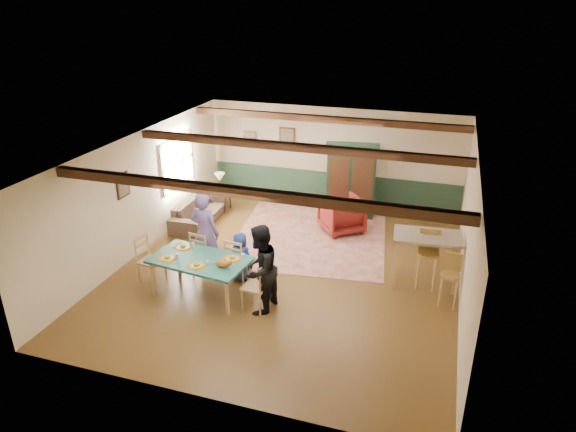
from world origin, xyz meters
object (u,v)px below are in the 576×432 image
(cat, at_px, (222,263))
(counter_table, at_px, (425,260))
(armoire, at_px, (351,181))
(end_table, at_px, (221,201))
(person_child, at_px, (241,257))
(dining_chair_end_right, at_px, (255,285))
(sofa, at_px, (200,211))
(person_woman, at_px, (260,269))
(bar_stool_left, at_px, (427,260))
(armchair, at_px, (342,214))
(dining_table, at_px, (201,277))
(person_man, at_px, (205,233))
(table_lamp, at_px, (220,182))
(dining_chair_far_left, at_px, (204,252))
(dining_chair_far_right, at_px, (239,260))
(bar_stool_right, at_px, (449,281))
(dining_chair_end_left, at_px, (151,260))

(cat, relative_size, counter_table, 0.28)
(armoire, bearing_deg, end_table, -176.12)
(end_table, bearing_deg, person_child, -59.38)
(dining_chair_end_right, bearing_deg, sofa, -132.64)
(person_woman, distance_m, counter_table, 3.41)
(counter_table, relative_size, bar_stool_left, 1.10)
(cat, distance_m, bar_stool_left, 4.03)
(dining_chair_end_right, bearing_deg, armchair, 175.25)
(dining_table, relative_size, counter_table, 1.41)
(person_man, height_order, person_child, person_man)
(table_lamp, bearing_deg, dining_chair_end_right, -58.09)
(dining_chair_far_left, xyz_separation_m, bar_stool_left, (4.48, 0.82, 0.11))
(end_table, bearing_deg, dining_chair_end_right, -58.09)
(dining_chair_far_right, bearing_deg, person_man, -5.71)
(cat, relative_size, bar_stool_right, 0.36)
(person_man, distance_m, end_table, 3.40)
(dining_table, relative_size, person_woman, 1.09)
(person_man, relative_size, person_woman, 1.05)
(person_man, relative_size, bar_stool_left, 1.49)
(person_woman, relative_size, armoire, 0.89)
(person_woman, xyz_separation_m, armoire, (0.71, 4.90, 0.11))
(armchair, bearing_deg, dining_chair_far_right, 26.65)
(armchair, height_order, end_table, armchair)
(dining_chair_far_left, relative_size, counter_table, 0.75)
(person_woman, bearing_deg, armchair, 176.76)
(person_man, relative_size, person_child, 1.72)
(dining_chair_far_left, relative_size, sofa, 0.48)
(dining_chair_far_right, distance_m, dining_chair_end_left, 1.78)
(table_lamp, relative_size, counter_table, 0.38)
(dining_chair_far_left, bearing_deg, armchair, -121.31)
(cat, xyz_separation_m, bar_stool_right, (4.05, 1.23, -0.35))
(armchair, height_order, bar_stool_right, bar_stool_right)
(person_child, xyz_separation_m, sofa, (-2.13, 2.38, -0.22))
(dining_chair_end_left, bearing_deg, armoire, -27.73)
(table_lamp, bearing_deg, dining_chair_end_left, -86.67)
(dining_chair_end_right, relative_size, person_woman, 0.58)
(counter_table, bearing_deg, person_woman, -146.43)
(dining_chair_end_left, distance_m, bar_stool_left, 5.55)
(armchair, bearing_deg, end_table, -42.41)
(bar_stool_left, xyz_separation_m, bar_stool_right, (0.44, -0.56, -0.08))
(dining_chair_far_right, bearing_deg, cat, 100.37)
(cat, bearing_deg, armoire, 80.63)
(dining_table, distance_m, bar_stool_left, 4.47)
(person_woman, xyz_separation_m, counter_table, (2.83, 1.88, -0.31))
(cat, bearing_deg, person_child, 99.46)
(person_child, relative_size, bar_stool_right, 1.01)
(dining_chair_end_right, relative_size, cat, 2.64)
(dining_table, distance_m, armoire, 5.18)
(armchair, xyz_separation_m, counter_table, (2.13, -2.00, 0.11))
(dining_chair_end_left, bearing_deg, cat, -93.37)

